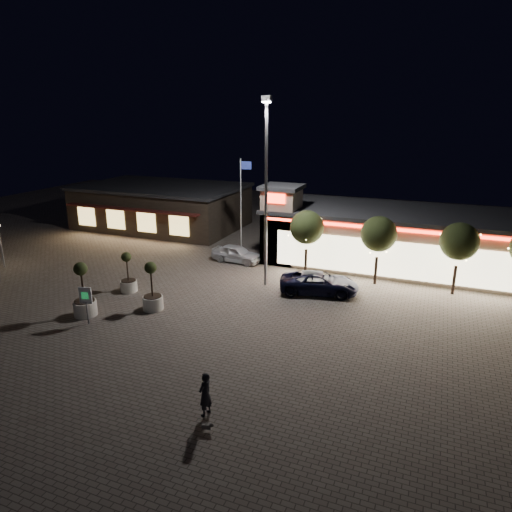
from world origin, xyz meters
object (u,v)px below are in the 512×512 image
at_px(pedestrian, 205,394).
at_px(planter_left, 128,279).
at_px(white_sedan, 236,254).
at_px(pickup_truck, 319,283).
at_px(planter_mid, 84,299).
at_px(valet_sign, 86,299).

distance_m(pedestrian, planter_left, 14.53).
height_order(white_sedan, planter_left, planter_left).
distance_m(pickup_truck, white_sedan, 8.73).
bearing_deg(pickup_truck, planter_mid, 112.87).
distance_m(pickup_truck, valet_sign, 14.36).
relative_size(pickup_truck, planter_mid, 1.56).
relative_size(white_sedan, valet_sign, 1.83).
bearing_deg(planter_mid, pickup_truck, 35.56).
bearing_deg(valet_sign, pickup_truck, 40.69).
bearing_deg(white_sedan, planter_mid, 165.98).
height_order(pedestrian, planter_mid, planter_mid).
xyz_separation_m(pickup_truck, valet_sign, (-10.87, -9.35, 0.83)).
relative_size(pedestrian, planter_mid, 0.56).
xyz_separation_m(planter_left, valet_sign, (0.94, -4.95, 0.70)).
xyz_separation_m(planter_left, planter_mid, (-0.03, -4.07, 0.17)).
bearing_deg(valet_sign, planter_left, 100.74).
xyz_separation_m(pickup_truck, planter_mid, (-11.84, -8.47, 0.30)).
relative_size(white_sedan, planter_mid, 1.24).
bearing_deg(pickup_truck, white_sedan, 50.03).
bearing_deg(white_sedan, pickup_truck, -113.16).
relative_size(white_sedan, planter_left, 1.49).
xyz_separation_m(planter_mid, valet_sign, (0.97, -0.88, 0.53)).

